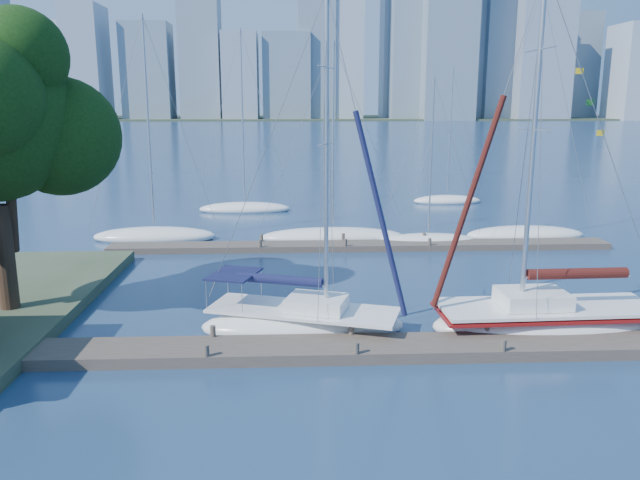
{
  "coord_description": "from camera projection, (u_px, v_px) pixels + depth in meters",
  "views": [
    {
      "loc": [
        -2.1,
        -20.42,
        8.67
      ],
      "look_at": [
        -1.0,
        4.0,
        3.23
      ],
      "focal_mm": 35.0,
      "sensor_mm": 36.0,
      "label": 1
    }
  ],
  "objects": [
    {
      "name": "bg_boat_4",
      "position": [
        525.0,
        234.0,
        40.31
      ],
      "size": [
        8.07,
        4.87,
        15.74
      ],
      "rotation": [
        0.0,
        0.0,
        -0.34
      ],
      "color": "white",
      "rests_on": "ground"
    },
    {
      "name": "sailboat_maroon",
      "position": [
        547.0,
        306.0,
        23.84
      ],
      "size": [
        9.0,
        3.23,
        13.73
      ],
      "rotation": [
        0.0,
        0.0,
        0.04
      ],
      "color": "white",
      "rests_on": "ground"
    },
    {
      "name": "far_dock",
      "position": [
        361.0,
        246.0,
        37.53
      ],
      "size": [
        30.0,
        1.8,
        0.36
      ],
      "primitive_type": "cube",
      "color": "#453C33",
      "rests_on": "ground"
    },
    {
      "name": "ground",
      "position": [
        354.0,
        354.0,
        21.88
      ],
      "size": [
        700.0,
        700.0,
        0.0
      ],
      "primitive_type": "plane",
      "color": "navy",
      "rests_on": "ground"
    },
    {
      "name": "sailboat_navy",
      "position": [
        303.0,
        305.0,
        23.82
      ],
      "size": [
        8.21,
        4.79,
        12.91
      ],
      "rotation": [
        0.0,
        0.0,
        -0.31
      ],
      "color": "white",
      "rests_on": "ground"
    },
    {
      "name": "near_dock",
      "position": [
        354.0,
        349.0,
        21.84
      ],
      "size": [
        26.0,
        2.0,
        0.4
      ],
      "primitive_type": "cube",
      "color": "#453C33",
      "rests_on": "ground"
    },
    {
      "name": "bg_boat_3",
      "position": [
        428.0,
        240.0,
        38.83
      ],
      "size": [
        6.51,
        3.0,
        10.37
      ],
      "rotation": [
        0.0,
        0.0,
        -0.17
      ],
      "color": "white",
      "rests_on": "ground"
    },
    {
      "name": "bg_boat_0",
      "position": [
        155.0,
        235.0,
        39.93
      ],
      "size": [
        8.17,
        4.57,
        14.17
      ],
      "rotation": [
        0.0,
        0.0,
        0.29
      ],
      "color": "white",
      "rests_on": "ground"
    },
    {
      "name": "far_shore",
      "position": [
        295.0,
        118.0,
        333.95
      ],
      "size": [
        800.0,
        100.0,
        1.5
      ],
      "primitive_type": "cube",
      "color": "#38472D",
      "rests_on": "ground"
    },
    {
      "name": "bg_boat_2",
      "position": [
        333.0,
        236.0,
        39.81
      ],
      "size": [
        9.47,
        3.54,
        12.63
      ],
      "rotation": [
        0.0,
        0.0,
        0.12
      ],
      "color": "white",
      "rests_on": "ground"
    },
    {
      "name": "bg_boat_7",
      "position": [
        447.0,
        200.0,
        54.55
      ],
      "size": [
        5.96,
        2.24,
        11.73
      ],
      "rotation": [
        0.0,
        0.0,
        -0.04
      ],
      "color": "white",
      "rests_on": "ground"
    },
    {
      "name": "bg_boat_6",
      "position": [
        245.0,
        208.0,
        50.34
      ],
      "size": [
        7.44,
        2.58,
        14.48
      ],
      "rotation": [
        0.0,
        0.0,
        -0.05
      ],
      "color": "white",
      "rests_on": "ground"
    },
    {
      "name": "skyline",
      "position": [
        347.0,
        43.0,
        298.14
      ],
      "size": [
        503.17,
        51.31,
        107.7
      ],
      "color": "#7F90A5",
      "rests_on": "ground"
    }
  ]
}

